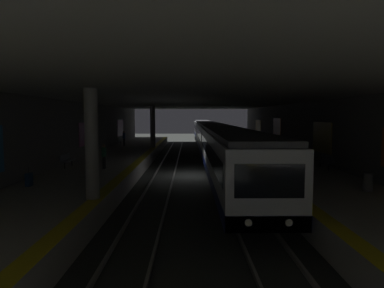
{
  "coord_description": "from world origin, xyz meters",
  "views": [
    {
      "loc": [
        -24.73,
        0.35,
        4.47
      ],
      "look_at": [
        10.76,
        0.04,
        1.5
      ],
      "focal_mm": 31.28,
      "sensor_mm": 36.0,
      "label": 1
    }
  ],
  "objects": [
    {
      "name": "track_right",
      "position": [
        0.0,
        2.2,
        0.08
      ],
      "size": [
        60.0,
        1.53,
        0.16
      ],
      "color": "gray",
      "rests_on": "ground"
    },
    {
      "name": "track_left",
      "position": [
        0.0,
        -2.2,
        0.08
      ],
      "size": [
        60.0,
        1.53,
        0.16
      ],
      "color": "gray",
      "rests_on": "ground"
    },
    {
      "name": "wall_left",
      "position": [
        0.06,
        -9.45,
        2.8
      ],
      "size": [
        60.0,
        0.56,
        5.6
      ],
      "color": "slate",
      "rests_on": "ground"
    },
    {
      "name": "bench_left_far",
      "position": [
        5.9,
        -8.53,
        1.57
      ],
      "size": [
        1.7,
        0.47,
        0.86
      ],
      "color": "#262628",
      "rests_on": "platform_left"
    },
    {
      "name": "platform_left",
      "position": [
        0.0,
        -6.55,
        0.53
      ],
      "size": [
        60.0,
        5.3,
        1.06
      ],
      "color": "#B7B2A8",
      "rests_on": "ground"
    },
    {
      "name": "ground_plane",
      "position": [
        0.0,
        0.0,
        0.0
      ],
      "size": [
        120.0,
        120.0,
        0.0
      ],
      "primitive_type": "plane",
      "color": "#2D302D"
    },
    {
      "name": "person_standing_far",
      "position": [
        -3.13,
        5.88,
        1.92
      ],
      "size": [
        0.6,
        0.22,
        1.61
      ],
      "color": "#242424",
      "rests_on": "platform_right"
    },
    {
      "name": "pillar_far",
      "position": [
        12.07,
        4.35,
        3.33
      ],
      "size": [
        0.56,
        0.56,
        4.55
      ],
      "color": "gray",
      "rests_on": "platform_right"
    },
    {
      "name": "bench_left_mid",
      "position": [
        -3.28,
        -8.53,
        1.57
      ],
      "size": [
        1.7,
        0.47,
        0.86
      ],
      "color": "#262628",
      "rests_on": "platform_left"
    },
    {
      "name": "pillar_near",
      "position": [
        -11.03,
        4.35,
        3.33
      ],
      "size": [
        0.56,
        0.56,
        4.55
      ],
      "color": "gray",
      "rests_on": "platform_right"
    },
    {
      "name": "metro_train",
      "position": [
        16.05,
        -2.2,
        2.03
      ],
      "size": [
        60.69,
        2.83,
        3.49
      ],
      "color": "silver",
      "rests_on": "track_left"
    },
    {
      "name": "person_walking_mid",
      "position": [
        13.24,
        7.75,
        2.0
      ],
      "size": [
        0.6,
        0.24,
        1.73
      ],
      "color": "#282828",
      "rests_on": "platform_right"
    },
    {
      "name": "person_waiting_near",
      "position": [
        -0.23,
        -5.11,
        1.95
      ],
      "size": [
        0.6,
        0.23,
        1.65
      ],
      "color": "black",
      "rests_on": "platform_left"
    },
    {
      "name": "platform_right",
      "position": [
        0.0,
        6.55,
        0.53
      ],
      "size": [
        60.0,
        5.3,
        1.06
      ],
      "color": "#B7B2A8",
      "rests_on": "ground"
    },
    {
      "name": "bench_right_mid",
      "position": [
        -2.46,
        8.53,
        1.57
      ],
      "size": [
        1.7,
        0.47,
        0.86
      ],
      "color": "#262628",
      "rests_on": "platform_right"
    },
    {
      "name": "wall_right",
      "position": [
        0.03,
        9.45,
        2.8
      ],
      "size": [
        60.0,
        0.56,
        5.6
      ],
      "color": "slate",
      "rests_on": "ground"
    },
    {
      "name": "trash_bin",
      "position": [
        -9.76,
        -7.8,
        1.48
      ],
      "size": [
        0.44,
        0.44,
        0.85
      ],
      "color": "#595B5E",
      "rests_on": "platform_left"
    },
    {
      "name": "suitcase_rolling",
      "position": [
        -8.54,
        8.19,
        1.37
      ],
      "size": [
        0.42,
        0.21,
        0.94
      ],
      "color": "navy",
      "rests_on": "platform_right"
    },
    {
      "name": "ceiling_slab",
      "position": [
        0.0,
        0.0,
        5.8
      ],
      "size": [
        60.0,
        19.4,
        0.4
      ],
      "color": "#ADAAA3",
      "rests_on": "wall_left"
    },
    {
      "name": "bench_right_far",
      "position": [
        15.51,
        8.53,
        1.57
      ],
      "size": [
        1.7,
        0.47,
        0.86
      ],
      "color": "#262628",
      "rests_on": "platform_right"
    }
  ]
}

